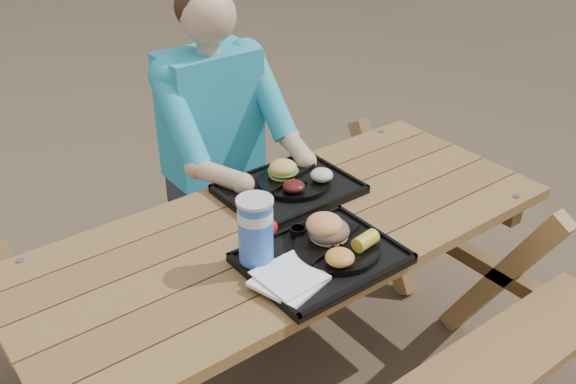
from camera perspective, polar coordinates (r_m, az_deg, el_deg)
picnic_table at (r=2.31m, az=0.00°, el=-10.87°), size 1.80×1.49×0.75m
tray_near at (r=1.92m, az=3.01°, el=-5.99°), size 0.45×0.35×0.02m
tray_far at (r=2.26m, az=0.10°, el=0.16°), size 0.45×0.35×0.02m
plate_near at (r=1.94m, az=4.38°, el=-4.99°), size 0.26×0.26×0.02m
plate_far at (r=2.27m, az=0.55°, el=0.93°), size 0.26×0.26×0.02m
napkin_stack at (r=1.81m, az=0.08°, el=-7.79°), size 0.21×0.21×0.02m
soda_cup at (r=1.83m, az=-2.89°, el=-3.65°), size 0.10×0.10×0.20m
condiment_bbq at (r=1.99m, az=0.89°, el=-3.56°), size 0.05×0.05×0.03m
condiment_mustard at (r=2.02m, az=2.09°, el=-2.98°), size 0.05×0.05×0.03m
sandwich at (r=1.93m, az=3.69°, el=-2.55°), size 0.12×0.12×0.12m
mac_cheese at (r=1.84m, az=4.63°, el=-5.81°), size 0.09×0.09×0.04m
corn_cob at (r=1.92m, az=6.91°, el=-4.32°), size 0.09×0.09×0.05m
cutlery_far at (r=2.18m, az=-3.47°, el=-0.74°), size 0.05×0.15×0.01m
burger at (r=2.27m, az=-0.44°, el=2.46°), size 0.10×0.10×0.09m
baked_beans at (r=2.19m, az=0.52°, el=0.52°), size 0.08×0.08×0.04m
potato_salad at (r=2.25m, az=3.02°, el=1.52°), size 0.08×0.08×0.04m
diner at (r=2.69m, az=-6.39°, el=2.28°), size 0.48×0.84×1.28m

